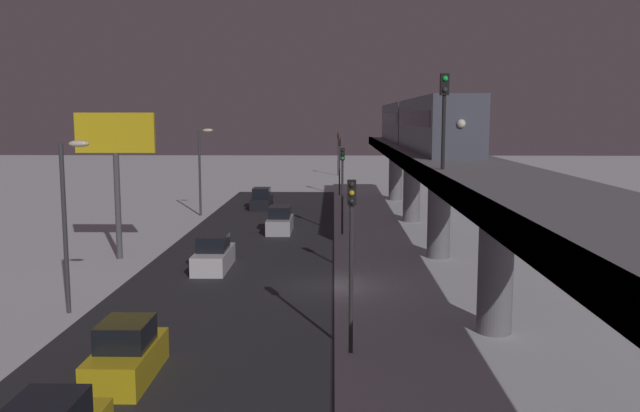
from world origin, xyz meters
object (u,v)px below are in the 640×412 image
sedan_silver (280,222)px  traffic_light_far (340,157)px  subway_train (417,123)px  sedan_white (214,255)px  rail_signal (444,104)px  traffic_light_mid (342,178)px  sedan_yellow_2 (127,355)px  traffic_light_distant (338,147)px  commercial_billboard (116,147)px  traffic_light_near (351,241)px  sedan_black (262,200)px

sedan_silver → traffic_light_far: bearing=79.3°
subway_train → sedan_white: size_ratio=7.76×
sedan_silver → traffic_light_far: size_ratio=0.67×
subway_train → traffic_light_far: (5.84, -22.05, -4.02)m
rail_signal → subway_train: bearing=-94.4°
sedan_silver → sedan_white: size_ratio=0.90×
traffic_light_mid → sedan_yellow_2: bearing=75.1°
sedan_silver → sedan_yellow_2: size_ratio=1.03×
subway_train → traffic_light_distant: bearing=-83.0°
rail_signal → commercial_billboard: (17.75, -11.89, -2.34)m
subway_train → sedan_silver: size_ratio=8.65×
sedan_silver → traffic_light_near: 26.94m
rail_signal → traffic_light_mid: (3.96, -20.98, -4.97)m
sedan_yellow_2 → traffic_light_near: traffic_light_near is taller
rail_signal → traffic_light_far: bearing=-85.1°
sedan_yellow_2 → traffic_light_far: 54.35m
sedan_silver → traffic_light_distant: size_ratio=0.67×
sedan_white → sedan_black: bearing=-90.0°
sedan_black → sedan_white: same height
rail_signal → sedan_yellow_2: bearing=32.2°
sedan_yellow_2 → traffic_light_near: size_ratio=0.65×
sedan_yellow_2 → rail_signal: bearing=-147.8°
sedan_black → traffic_light_far: (-7.50, -11.47, 3.41)m
rail_signal → traffic_light_far: (3.96, -46.52, -4.97)m
traffic_light_mid → traffic_light_near: bearing=90.0°
sedan_white → traffic_light_far: 38.25m
subway_train → traffic_light_mid: (5.84, 3.49, -4.02)m
rail_signal → sedan_white: size_ratio=0.84×
sedan_white → traffic_light_mid: bearing=-122.4°
subway_train → sedan_yellow_2: 35.16m
rail_signal → traffic_light_distant: 72.34m
subway_train → sedan_black: size_ratio=8.50×
traffic_light_near → sedan_yellow_2: bearing=19.4°
traffic_light_near → subway_train: bearing=-101.4°
subway_train → traffic_light_near: (5.84, 29.03, -4.02)m
sedan_white → traffic_light_distant: size_ratio=0.74×
traffic_light_far → sedan_white: bearing=78.6°
traffic_light_distant → sedan_black: bearing=78.5°
sedan_yellow_2 → traffic_light_mid: size_ratio=0.65×
sedan_black → traffic_light_near: (-7.50, 39.61, 3.41)m
traffic_light_far → sedan_silver: bearing=79.3°
sedan_silver → sedan_yellow_2: 29.09m
traffic_light_mid → sedan_black: bearing=-61.9°
rail_signal → sedan_black: bearing=-71.9°
traffic_light_far → commercial_billboard: 37.36m
sedan_silver → commercial_billboard: bearing=-132.6°
traffic_light_far → traffic_light_distant: 25.54m
sedan_black → traffic_light_distant: 37.92m
sedan_black → sedan_white: bearing=90.0°
subway_train → traffic_light_near: bearing=78.6°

